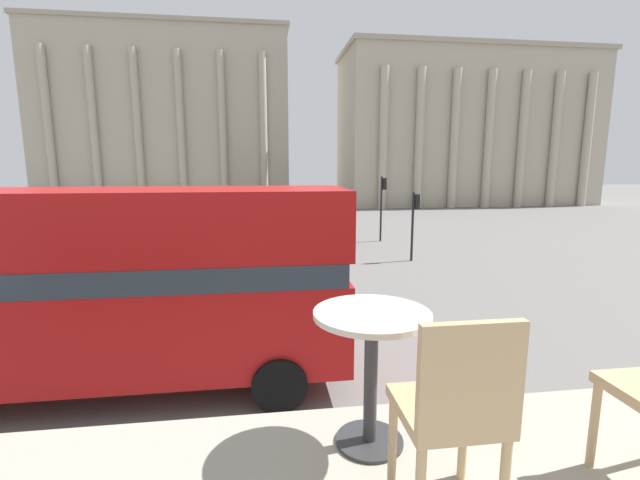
{
  "coord_description": "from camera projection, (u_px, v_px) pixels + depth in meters",
  "views": [
    {
      "loc": [
        0.46,
        -2.36,
        4.49
      ],
      "look_at": [
        2.9,
        15.47,
        1.42
      ],
      "focal_mm": 24.0,
      "sensor_mm": 36.0,
      "label": 1
    }
  ],
  "objects": [
    {
      "name": "pedestrian_red",
      "position": [
        322.0,
        212.0,
        33.64
      ],
      "size": [
        0.32,
        0.32,
        1.78
      ],
      "rotation": [
        0.0,
        0.0,
        2.08
      ],
      "color": "#282B33",
      "rests_on": "ground_plane"
    },
    {
      "name": "pedestrian_black",
      "position": [
        159.0,
        222.0,
        27.41
      ],
      "size": [
        0.32,
        0.32,
        1.79
      ],
      "rotation": [
        0.0,
        0.0,
        3.53
      ],
      "color": "#282B33",
      "rests_on": "ground_plane"
    },
    {
      "name": "traffic_light_near",
      "position": [
        345.0,
        228.0,
        14.29
      ],
      "size": [
        0.42,
        0.24,
        3.8
      ],
      "color": "black",
      "rests_on": "ground_plane"
    },
    {
      "name": "pedestrian_yellow",
      "position": [
        253.0,
        225.0,
        26.15
      ],
      "size": [
        0.32,
        0.32,
        1.75
      ],
      "rotation": [
        0.0,
        0.0,
        5.01
      ],
      "color": "#282B33",
      "rests_on": "ground_plane"
    },
    {
      "name": "plaza_building_left",
      "position": [
        168.0,
        117.0,
        57.1
      ],
      "size": [
        32.18,
        11.25,
        22.2
      ],
      "color": "#B2A893",
      "rests_on": "ground_plane"
    },
    {
      "name": "cafe_chair_0",
      "position": [
        455.0,
        408.0,
        1.68
      ],
      "size": [
        0.4,
        0.4,
        0.91
      ],
      "rotation": [
        0.0,
        0.0,
        0.1
      ],
      "color": "tan",
      "rests_on": "cafe_floor_slab"
    },
    {
      "name": "pedestrian_white",
      "position": [
        149.0,
        242.0,
        20.37
      ],
      "size": [
        0.32,
        0.32,
        1.66
      ],
      "rotation": [
        0.0,
        0.0,
        3.18
      ],
      "color": "#282B33",
      "rests_on": "ground_plane"
    },
    {
      "name": "traffic_light_mid",
      "position": [
        414.0,
        216.0,
        20.41
      ],
      "size": [
        0.42,
        0.24,
        3.32
      ],
      "color": "black",
      "rests_on": "ground_plane"
    },
    {
      "name": "traffic_light_far",
      "position": [
        382.0,
        199.0,
        25.89
      ],
      "size": [
        0.42,
        0.24,
        3.95
      ],
      "color": "black",
      "rests_on": "ground_plane"
    },
    {
      "name": "double_decker_bus",
      "position": [
        62.0,
        283.0,
        8.26
      ],
      "size": [
        11.01,
        2.72,
        4.07
      ],
      "rotation": [
        0.0,
        0.0,
        0.04
      ],
      "color": "black",
      "rests_on": "ground_plane"
    },
    {
      "name": "cafe_dining_table",
      "position": [
        371.0,
        348.0,
        2.19
      ],
      "size": [
        0.6,
        0.6,
        0.73
      ],
      "color": "#2D2D30",
      "rests_on": "cafe_floor_slab"
    },
    {
      "name": "car_maroon",
      "position": [
        314.0,
        234.0,
        24.64
      ],
      "size": [
        4.2,
        1.93,
        1.35
      ],
      "rotation": [
        0.0,
        0.0,
        4.32
      ],
      "color": "black",
      "rests_on": "ground_plane"
    },
    {
      "name": "plaza_building_right",
      "position": [
        465.0,
        130.0,
        52.66
      ],
      "size": [
        30.55,
        12.26,
        18.03
      ],
      "color": "#B2A893",
      "rests_on": "ground_plane"
    }
  ]
}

